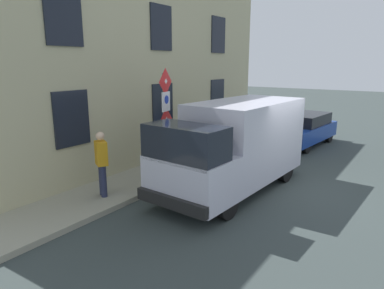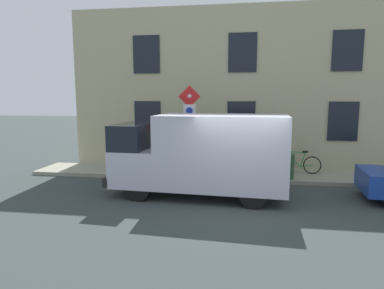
% 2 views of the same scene
% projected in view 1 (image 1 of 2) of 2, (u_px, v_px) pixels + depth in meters
% --- Properties ---
extents(ground_plane, '(80.00, 80.00, 0.00)m').
position_uv_depth(ground_plane, '(275.00, 183.00, 10.47)').
color(ground_plane, '#353E3C').
extents(sidewalk_slab, '(1.84, 16.03, 0.14)m').
position_uv_depth(sidewalk_slab, '(183.00, 163.00, 12.34)').
color(sidewalk_slab, gray).
rests_on(sidewalk_slab, ground_plane).
extents(building_facade, '(0.75, 14.03, 6.57)m').
position_uv_depth(building_facade, '(154.00, 71.00, 12.30)').
color(building_facade, '#B6B087').
rests_on(building_facade, ground_plane).
extents(sign_post_stacked, '(0.19, 0.55, 3.17)m').
position_uv_depth(sign_post_stacked, '(166.00, 111.00, 9.99)').
color(sign_post_stacked, '#474C47').
rests_on(sign_post_stacked, sidewalk_slab).
extents(delivery_van, '(2.31, 5.44, 2.50)m').
position_uv_depth(delivery_van, '(235.00, 144.00, 9.69)').
color(delivery_van, silver).
rests_on(delivery_van, ground_plane).
extents(parked_hatchback, '(2.12, 4.15, 1.38)m').
position_uv_depth(parked_hatchback, '(302.00, 128.00, 15.33)').
color(parked_hatchback, navy).
rests_on(parked_hatchback, ground_plane).
extents(bicycle_green, '(0.46, 1.72, 0.89)m').
position_uv_depth(bicycle_green, '(207.00, 139.00, 14.18)').
color(bicycle_green, black).
rests_on(bicycle_green, sidewalk_slab).
extents(bicycle_orange, '(0.48, 1.71, 0.89)m').
position_uv_depth(bicycle_orange, '(193.00, 144.00, 13.40)').
color(bicycle_orange, black).
rests_on(bicycle_orange, sidewalk_slab).
extents(bicycle_blue, '(0.50, 1.71, 0.89)m').
position_uv_depth(bicycle_blue, '(178.00, 149.00, 12.61)').
color(bicycle_blue, black).
rests_on(bicycle_blue, sidewalk_slab).
extents(pedestrian, '(0.48, 0.42, 1.72)m').
position_uv_depth(pedestrian, '(102.00, 162.00, 8.94)').
color(pedestrian, '#262B47').
rests_on(pedestrian, sidewalk_slab).
extents(litter_bin, '(0.44, 0.44, 0.90)m').
position_uv_depth(litter_bin, '(221.00, 142.00, 13.26)').
color(litter_bin, '#2D5133').
rests_on(litter_bin, sidewalk_slab).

